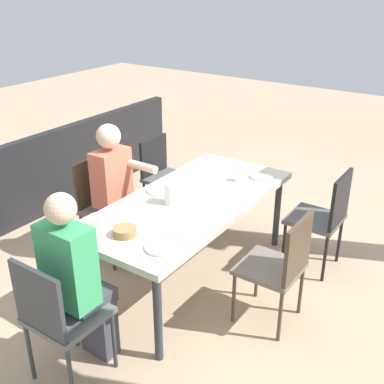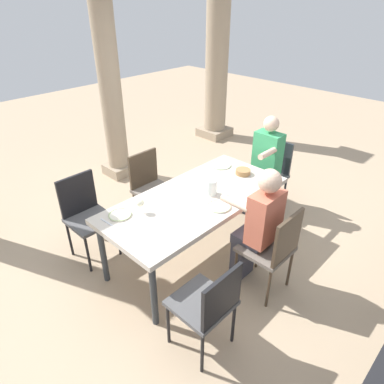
{
  "view_description": "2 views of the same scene",
  "coord_description": "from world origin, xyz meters",
  "px_view_note": "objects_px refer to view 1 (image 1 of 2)",
  "views": [
    {
      "loc": [
        2.9,
        2.01,
        2.45
      ],
      "look_at": [
        -0.07,
        -0.02,
        0.79
      ],
      "focal_mm": 44.52,
      "sensor_mm": 36.0,
      "label": 1
    },
    {
      "loc": [
        -2.19,
        -2.06,
        2.6
      ],
      "look_at": [
        0.01,
        0.07,
        0.79
      ],
      "focal_mm": 32.08,
      "sensor_mm": 36.0,
      "label": 2
    }
  ],
  "objects_px": {
    "plate_1": "(160,190)",
    "dining_table": "(189,206)",
    "chair_west_north": "(325,214)",
    "bread_basket": "(125,231)",
    "diner_man_white": "(118,191)",
    "plate_0": "(261,176)",
    "plate_2": "(163,247)",
    "chair_mid_south": "(103,201)",
    "chair_west_south": "(163,172)",
    "chair_head_east": "(57,314)",
    "diner_woman_green": "(77,278)",
    "water_pitcher": "(171,195)",
    "wine_glass_0": "(243,170)",
    "chair_mid_north": "(281,263)"
  },
  "relations": [
    {
      "from": "chair_west_south",
      "to": "water_pitcher",
      "type": "height_order",
      "value": "water_pitcher"
    },
    {
      "from": "bread_basket",
      "to": "plate_0",
      "type": "bearing_deg",
      "value": 167.86
    },
    {
      "from": "dining_table",
      "to": "plate_1",
      "type": "xyz_separation_m",
      "value": [
        0.01,
        -0.3,
        0.07
      ]
    },
    {
      "from": "bread_basket",
      "to": "dining_table",
      "type": "bearing_deg",
      "value": 176.97
    },
    {
      "from": "water_pitcher",
      "to": "diner_woman_green",
      "type": "bearing_deg",
      "value": 3.76
    },
    {
      "from": "chair_west_north",
      "to": "chair_mid_south",
      "type": "relative_size",
      "value": 1.0
    },
    {
      "from": "diner_woman_green",
      "to": "plate_0",
      "type": "xyz_separation_m",
      "value": [
        -1.99,
        0.28,
        0.07
      ]
    },
    {
      "from": "wine_glass_0",
      "to": "bread_basket",
      "type": "xyz_separation_m",
      "value": [
        1.32,
        -0.22,
        -0.08
      ]
    },
    {
      "from": "chair_west_south",
      "to": "water_pitcher",
      "type": "distance_m",
      "value": 1.27
    },
    {
      "from": "chair_head_east",
      "to": "wine_glass_0",
      "type": "height_order",
      "value": "chair_head_east"
    },
    {
      "from": "chair_head_east",
      "to": "diner_man_white",
      "type": "height_order",
      "value": "diner_man_white"
    },
    {
      "from": "dining_table",
      "to": "chair_west_south",
      "type": "bearing_deg",
      "value": -131.83
    },
    {
      "from": "plate_1",
      "to": "dining_table",
      "type": "bearing_deg",
      "value": 92.32
    },
    {
      "from": "dining_table",
      "to": "wine_glass_0",
      "type": "height_order",
      "value": "wine_glass_0"
    },
    {
      "from": "diner_woman_green",
      "to": "diner_man_white",
      "type": "height_order",
      "value": "diner_woman_green"
    },
    {
      "from": "plate_1",
      "to": "bread_basket",
      "type": "relative_size",
      "value": 1.36
    },
    {
      "from": "dining_table",
      "to": "diner_man_white",
      "type": "xyz_separation_m",
      "value": [
        0.11,
        -0.69,
        0.0
      ]
    },
    {
      "from": "chair_west_north",
      "to": "dining_table",
      "type": "bearing_deg",
      "value": -48.35
    },
    {
      "from": "chair_west_north",
      "to": "wine_glass_0",
      "type": "xyz_separation_m",
      "value": [
        0.21,
        -0.71,
        0.33
      ]
    },
    {
      "from": "bread_basket",
      "to": "diner_man_white",
      "type": "bearing_deg",
      "value": -134.17
    },
    {
      "from": "chair_west_south",
      "to": "chair_head_east",
      "type": "relative_size",
      "value": 0.95
    },
    {
      "from": "plate_0",
      "to": "plate_2",
      "type": "height_order",
      "value": "same"
    },
    {
      "from": "chair_west_south",
      "to": "chair_west_north",
      "type": "bearing_deg",
      "value": 90.0
    },
    {
      "from": "diner_woman_green",
      "to": "plate_2",
      "type": "xyz_separation_m",
      "value": [
        -0.51,
        0.29,
        0.07
      ]
    },
    {
      "from": "dining_table",
      "to": "diner_man_white",
      "type": "relative_size",
      "value": 1.56
    },
    {
      "from": "diner_woman_green",
      "to": "plate_2",
      "type": "height_order",
      "value": "diner_woman_green"
    },
    {
      "from": "dining_table",
      "to": "chair_west_north",
      "type": "relative_size",
      "value": 2.16
    },
    {
      "from": "chair_head_east",
      "to": "plate_1",
      "type": "relative_size",
      "value": 4.05
    },
    {
      "from": "chair_mid_south",
      "to": "bread_basket",
      "type": "bearing_deg",
      "value": 53.32
    },
    {
      "from": "chair_west_north",
      "to": "chair_mid_north",
      "type": "distance_m",
      "value": 0.9
    },
    {
      "from": "chair_west_north",
      "to": "bread_basket",
      "type": "height_order",
      "value": "chair_west_north"
    },
    {
      "from": "dining_table",
      "to": "diner_woman_green",
      "type": "xyz_separation_m",
      "value": [
        1.24,
        -0.0,
        -0.0
      ]
    },
    {
      "from": "chair_head_east",
      "to": "diner_woman_green",
      "type": "relative_size",
      "value": 0.71
    },
    {
      "from": "chair_mid_south",
      "to": "plate_2",
      "type": "xyz_separation_m",
      "value": [
        0.62,
        1.18,
        0.22
      ]
    },
    {
      "from": "chair_mid_north",
      "to": "plate_0",
      "type": "distance_m",
      "value": 1.08
    },
    {
      "from": "diner_woman_green",
      "to": "plate_1",
      "type": "bearing_deg",
      "value": -166.59
    },
    {
      "from": "chair_mid_south",
      "to": "plate_0",
      "type": "relative_size",
      "value": 4.38
    },
    {
      "from": "chair_west_north",
      "to": "chair_head_east",
      "type": "xyz_separation_m",
      "value": [
        2.22,
        -0.89,
        0.0
      ]
    },
    {
      "from": "chair_west_north",
      "to": "plate_1",
      "type": "relative_size",
      "value": 4.06
    },
    {
      "from": "chair_west_south",
      "to": "plate_2",
      "type": "bearing_deg",
      "value": 37.61
    },
    {
      "from": "dining_table",
      "to": "chair_west_south",
      "type": "relative_size",
      "value": 2.28
    },
    {
      "from": "plate_1",
      "to": "bread_basket",
      "type": "height_order",
      "value": "bread_basket"
    },
    {
      "from": "dining_table",
      "to": "plate_2",
      "type": "distance_m",
      "value": 0.79
    },
    {
      "from": "plate_2",
      "to": "chair_west_south",
      "type": "bearing_deg",
      "value": -142.39
    },
    {
      "from": "chair_head_east",
      "to": "diner_woman_green",
      "type": "xyz_separation_m",
      "value": [
        -0.19,
        -0.0,
        0.15
      ]
    },
    {
      "from": "plate_0",
      "to": "plate_1",
      "type": "height_order",
      "value": "same"
    },
    {
      "from": "chair_mid_south",
      "to": "plate_0",
      "type": "bearing_deg",
      "value": 126.29
    },
    {
      "from": "chair_head_east",
      "to": "wine_glass_0",
      "type": "bearing_deg",
      "value": 174.84
    },
    {
      "from": "diner_woman_green",
      "to": "wine_glass_0",
      "type": "relative_size",
      "value": 8.68
    },
    {
      "from": "dining_table",
      "to": "plate_0",
      "type": "xyz_separation_m",
      "value": [
        -0.75,
        0.28,
        0.07
      ]
    }
  ]
}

